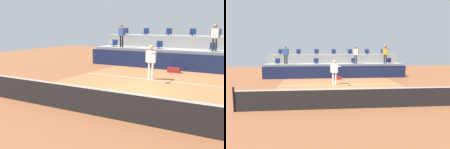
# 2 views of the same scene
# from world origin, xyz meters

# --- Properties ---
(ground_plane) EXTENTS (40.00, 40.00, 0.00)m
(ground_plane) POSITION_xyz_m (0.00, 0.00, 0.00)
(ground_plane) COLOR brown
(court_inner_paint) EXTENTS (9.00, 10.00, 0.01)m
(court_inner_paint) POSITION_xyz_m (0.00, 1.00, 0.00)
(court_inner_paint) COLOR #A36038
(court_inner_paint) RESTS_ON ground_plane
(court_service_line) EXTENTS (9.00, 0.06, 0.00)m
(court_service_line) POSITION_xyz_m (0.00, 2.40, 0.01)
(court_service_line) COLOR silver
(court_service_line) RESTS_ON ground_plane
(tennis_net) EXTENTS (10.48, 0.08, 1.07)m
(tennis_net) POSITION_xyz_m (0.00, -4.00, 0.50)
(tennis_net) COLOR black
(tennis_net) RESTS_ON ground_plane
(sponsor_backboard) EXTENTS (13.00, 0.16, 1.10)m
(sponsor_backboard) POSITION_xyz_m (0.00, 6.00, 0.55)
(sponsor_backboard) COLOR #141E42
(sponsor_backboard) RESTS_ON ground_plane
(seating_tier_lower) EXTENTS (13.00, 1.80, 1.25)m
(seating_tier_lower) POSITION_xyz_m (0.00, 7.30, 0.62)
(seating_tier_lower) COLOR gray
(seating_tier_lower) RESTS_ON ground_plane
(seating_tier_upper) EXTENTS (13.00, 1.80, 2.10)m
(seating_tier_upper) POSITION_xyz_m (0.00, 9.10, 1.05)
(seating_tier_upper) COLOR gray
(seating_tier_upper) RESTS_ON ground_plane
(stadium_chair_lower_far_left) EXTENTS (0.44, 0.40, 0.52)m
(stadium_chair_lower_far_left) POSITION_xyz_m (-5.37, 7.23, 1.46)
(stadium_chair_lower_far_left) COLOR #2D2D33
(stadium_chair_lower_far_left) RESTS_ON seating_tier_lower
(stadium_chair_lower_left) EXTENTS (0.44, 0.40, 0.52)m
(stadium_chair_lower_left) POSITION_xyz_m (-1.78, 7.23, 1.46)
(stadium_chair_lower_left) COLOR #2D2D33
(stadium_chair_lower_left) RESTS_ON seating_tier_lower
(stadium_chair_lower_right) EXTENTS (0.44, 0.40, 0.52)m
(stadium_chair_lower_right) POSITION_xyz_m (1.82, 7.23, 1.46)
(stadium_chair_lower_right) COLOR #2D2D33
(stadium_chair_lower_right) RESTS_ON seating_tier_lower
(stadium_chair_upper_far_left) EXTENTS (0.44, 0.40, 0.52)m
(stadium_chair_upper_far_left) POSITION_xyz_m (-5.37, 9.03, 2.31)
(stadium_chair_upper_far_left) COLOR #2D2D33
(stadium_chair_upper_far_left) RESTS_ON seating_tier_upper
(stadium_chair_upper_left) EXTENTS (0.44, 0.40, 0.52)m
(stadium_chair_upper_left) POSITION_xyz_m (-3.57, 9.03, 2.31)
(stadium_chair_upper_left) COLOR #2D2D33
(stadium_chair_upper_left) RESTS_ON seating_tier_upper
(stadium_chair_upper_mid_left) EXTENTS (0.44, 0.40, 0.52)m
(stadium_chair_upper_mid_left) POSITION_xyz_m (-1.73, 9.03, 2.31)
(stadium_chair_upper_mid_left) COLOR #2D2D33
(stadium_chair_upper_mid_left) RESTS_ON seating_tier_upper
(stadium_chair_upper_center) EXTENTS (0.44, 0.40, 0.52)m
(stadium_chair_upper_center) POSITION_xyz_m (0.04, 9.03, 2.31)
(stadium_chair_upper_center) COLOR #2D2D33
(stadium_chair_upper_center) RESTS_ON seating_tier_upper
(stadium_chair_upper_mid_right) EXTENTS (0.44, 0.40, 0.52)m
(stadium_chair_upper_mid_right) POSITION_xyz_m (1.75, 9.03, 2.31)
(stadium_chair_upper_mid_right) COLOR #2D2D33
(stadium_chair_upper_mid_right) RESTS_ON seating_tier_upper
(tennis_player) EXTENTS (0.72, 1.23, 1.83)m
(tennis_player) POSITION_xyz_m (-0.43, 2.46, 1.13)
(tennis_player) COLOR white
(tennis_player) RESTS_ON ground_plane
(spectator_leaning_on_rail) EXTENTS (0.59, 0.26, 1.70)m
(spectator_leaning_on_rail) POSITION_xyz_m (-4.56, 6.85, 2.27)
(spectator_leaning_on_rail) COLOR black
(spectator_leaning_on_rail) RESTS_ON seating_tier_lower
(spectator_in_white) EXTENTS (0.59, 0.23, 1.67)m
(spectator_in_white) POSITION_xyz_m (1.95, 6.85, 2.25)
(spectator_in_white) COLOR #2D2D33
(spectator_in_white) RESTS_ON seating_tier_lower
(tennis_ball) EXTENTS (0.07, 0.07, 0.07)m
(tennis_ball) POSITION_xyz_m (-1.07, -1.86, 0.90)
(tennis_ball) COLOR #CCE033
(equipment_bag) EXTENTS (0.76, 0.28, 0.30)m
(equipment_bag) POSITION_xyz_m (-0.01, 5.14, 0.15)
(equipment_bag) COLOR maroon
(equipment_bag) RESTS_ON ground_plane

